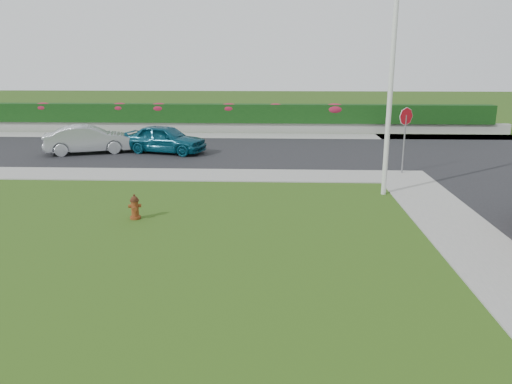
{
  "coord_description": "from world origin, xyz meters",
  "views": [
    {
      "loc": [
        2.18,
        -9.61,
        4.37
      ],
      "look_at": [
        1.65,
        3.28,
        0.9
      ],
      "focal_mm": 35.0,
      "sensor_mm": 36.0,
      "label": 1
    }
  ],
  "objects_px": {
    "sedan_teal": "(165,139)",
    "stop_sign": "(405,125)",
    "sedan_silver": "(88,139)",
    "utility_pole": "(390,92)",
    "fire_hydrant": "(135,207)"
  },
  "relations": [
    {
      "from": "sedan_teal",
      "to": "sedan_silver",
      "type": "relative_size",
      "value": 0.98
    },
    {
      "from": "fire_hydrant",
      "to": "sedan_silver",
      "type": "xyz_separation_m",
      "value": [
        -4.87,
        9.64,
        0.36
      ]
    },
    {
      "from": "sedan_teal",
      "to": "sedan_silver",
      "type": "xyz_separation_m",
      "value": [
        -3.58,
        -0.23,
        -0.01
      ]
    },
    {
      "from": "sedan_teal",
      "to": "stop_sign",
      "type": "bearing_deg",
      "value": -94.37
    },
    {
      "from": "sedan_teal",
      "to": "sedan_silver",
      "type": "height_order",
      "value": "sedan_teal"
    },
    {
      "from": "sedan_silver",
      "to": "utility_pole",
      "type": "bearing_deg",
      "value": -137.9
    },
    {
      "from": "sedan_teal",
      "to": "utility_pole",
      "type": "bearing_deg",
      "value": -111.91
    },
    {
      "from": "sedan_teal",
      "to": "stop_sign",
      "type": "xyz_separation_m",
      "value": [
        10.15,
        -3.83,
        1.22
      ]
    },
    {
      "from": "stop_sign",
      "to": "sedan_silver",
      "type": "bearing_deg",
      "value": 154.37
    },
    {
      "from": "utility_pole",
      "to": "sedan_silver",
      "type": "bearing_deg",
      "value": 151.57
    },
    {
      "from": "sedan_teal",
      "to": "stop_sign",
      "type": "distance_m",
      "value": 10.92
    },
    {
      "from": "stop_sign",
      "to": "sedan_teal",
      "type": "bearing_deg",
      "value": 148.4
    },
    {
      "from": "sedan_teal",
      "to": "utility_pole",
      "type": "xyz_separation_m",
      "value": [
        8.8,
        -6.93,
        2.64
      ]
    },
    {
      "from": "fire_hydrant",
      "to": "stop_sign",
      "type": "bearing_deg",
      "value": 20.07
    },
    {
      "from": "utility_pole",
      "to": "stop_sign",
      "type": "relative_size",
      "value": 2.59
    }
  ]
}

